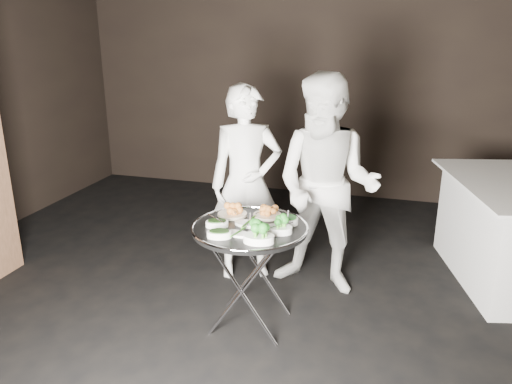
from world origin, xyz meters
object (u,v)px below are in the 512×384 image
(waiter_left, at_px, (246,184))
(waiter_right, at_px, (327,187))
(tray_stand, at_px, (250,272))
(serving_tray, at_px, (250,228))

(waiter_left, xyz_separation_m, waiter_right, (0.67, -0.07, 0.05))
(waiter_left, height_order, waiter_right, waiter_right)
(tray_stand, xyz_separation_m, waiter_left, (-0.26, 0.76, 0.40))
(tray_stand, distance_m, waiter_right, 0.92)
(waiter_left, relative_size, waiter_right, 0.94)
(tray_stand, relative_size, serving_tray, 0.93)
(serving_tray, distance_m, waiter_right, 0.81)
(tray_stand, bearing_deg, waiter_right, 59.39)
(serving_tray, height_order, waiter_right, waiter_right)
(serving_tray, bearing_deg, waiter_left, 108.92)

